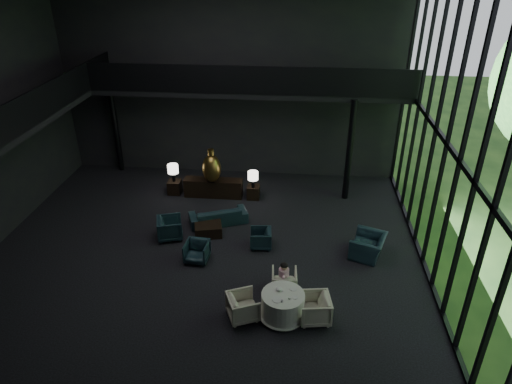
# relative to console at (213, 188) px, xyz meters

# --- Properties ---
(floor) EXTENTS (14.00, 12.00, 0.02)m
(floor) POSITION_rel_console_xyz_m (0.42, -3.63, -0.37)
(floor) COLOR black
(floor) RESTS_ON ground
(wall_back) EXTENTS (14.00, 0.04, 8.00)m
(wall_back) POSITION_rel_console_xyz_m (0.42, 2.37, 3.63)
(wall_back) COLOR black
(wall_back) RESTS_ON ground
(wall_front) EXTENTS (14.00, 0.04, 8.00)m
(wall_front) POSITION_rel_console_xyz_m (0.42, -9.63, 3.63)
(wall_front) COLOR black
(wall_front) RESTS_ON ground
(curtain_wall) EXTENTS (0.20, 12.00, 8.00)m
(curtain_wall) POSITION_rel_console_xyz_m (7.37, -3.63, 3.63)
(curtain_wall) COLOR black
(curtain_wall) RESTS_ON ground
(mezzanine_left) EXTENTS (2.00, 12.00, 0.25)m
(mezzanine_left) POSITION_rel_console_xyz_m (-5.58, -3.63, 3.63)
(mezzanine_left) COLOR black
(mezzanine_left) RESTS_ON wall_left
(mezzanine_back) EXTENTS (12.00, 2.00, 0.25)m
(mezzanine_back) POSITION_rel_console_xyz_m (1.42, 1.37, 3.63)
(mezzanine_back) COLOR black
(mezzanine_back) RESTS_ON wall_back
(railing_left) EXTENTS (0.06, 12.00, 1.00)m
(railing_left) POSITION_rel_console_xyz_m (-4.58, -3.63, 4.23)
(railing_left) COLOR black
(railing_left) RESTS_ON mezzanine_left
(railing_back) EXTENTS (12.00, 0.06, 1.00)m
(railing_back) POSITION_rel_console_xyz_m (1.42, 0.37, 4.23)
(railing_back) COLOR black
(railing_back) RESTS_ON mezzanine_back
(column_nw) EXTENTS (0.24, 0.24, 4.00)m
(column_nw) POSITION_rel_console_xyz_m (-4.58, 2.07, 1.63)
(column_nw) COLOR black
(column_nw) RESTS_ON floor
(column_ne) EXTENTS (0.24, 0.24, 4.00)m
(column_ne) POSITION_rel_console_xyz_m (5.22, 0.37, 1.63)
(column_ne) COLOR black
(column_ne) RESTS_ON floor
(console) EXTENTS (2.31, 0.52, 0.73)m
(console) POSITION_rel_console_xyz_m (0.00, 0.00, 0.00)
(console) COLOR black
(console) RESTS_ON floor
(bronze_urn) EXTENTS (0.72, 0.72, 1.34)m
(bronze_urn) POSITION_rel_console_xyz_m (0.00, -0.17, 0.94)
(bronze_urn) COLOR #A76B25
(bronze_urn) RESTS_ON console
(side_table_left) EXTENTS (0.50, 0.50, 0.55)m
(side_table_left) POSITION_rel_console_xyz_m (-1.60, 0.08, -0.09)
(side_table_left) COLOR black
(side_table_left) RESTS_ON floor
(table_lamp_left) EXTENTS (0.43, 0.43, 0.72)m
(table_lamp_left) POSITION_rel_console_xyz_m (-1.60, 0.06, 0.70)
(table_lamp_left) COLOR black
(table_lamp_left) RESTS_ON side_table_left
(side_table_right) EXTENTS (0.49, 0.49, 0.53)m
(side_table_right) POSITION_rel_console_xyz_m (1.60, -0.02, -0.10)
(side_table_right) COLOR black
(side_table_right) RESTS_ON floor
(table_lamp_right) EXTENTS (0.40, 0.40, 0.68)m
(table_lamp_right) POSITION_rel_console_xyz_m (1.60, -0.14, 0.65)
(table_lamp_right) COLOR black
(table_lamp_right) RESTS_ON side_table_right
(sofa) EXTENTS (2.10, 1.29, 0.79)m
(sofa) POSITION_rel_console_xyz_m (0.54, -1.98, 0.03)
(sofa) COLOR #13262C
(sofa) RESTS_ON floor
(lounge_armchair_west) EXTENTS (1.03, 1.07, 0.90)m
(lounge_armchair_west) POSITION_rel_console_xyz_m (-0.93, -3.10, 0.08)
(lounge_armchair_west) COLOR black
(lounge_armchair_west) RESTS_ON floor
(lounge_armchair_east) EXTENTS (0.63, 0.67, 0.64)m
(lounge_armchair_east) POSITION_rel_console_xyz_m (2.18, -3.34, -0.05)
(lounge_armchair_east) COLOR #273F4B
(lounge_armchair_east) RESTS_ON floor
(lounge_armchair_south) EXTENTS (0.73, 0.69, 0.70)m
(lounge_armchair_south) POSITION_rel_console_xyz_m (0.25, -4.30, -0.02)
(lounge_armchair_south) COLOR #243F4B
(lounge_armchair_south) RESTS_ON floor
(window_armchair) EXTENTS (1.13, 1.39, 1.04)m
(window_armchair) POSITION_rel_console_xyz_m (5.64, -3.50, 0.15)
(window_armchair) COLOR black
(window_armchair) RESTS_ON floor
(coffee_table) EXTENTS (1.10, 1.10, 0.40)m
(coffee_table) POSITION_rel_console_xyz_m (0.30, -2.69, -0.16)
(coffee_table) COLOR black
(coffee_table) RESTS_ON floor
(dining_table) EXTENTS (1.30, 1.30, 0.75)m
(dining_table) POSITION_rel_console_xyz_m (3.06, -6.53, -0.04)
(dining_table) COLOR white
(dining_table) RESTS_ON floor
(dining_chair_north) EXTENTS (0.70, 0.66, 0.68)m
(dining_chair_north) POSITION_rel_console_xyz_m (3.05, -5.45, -0.03)
(dining_chair_north) COLOR #BEB19C
(dining_chair_north) RESTS_ON floor
(dining_chair_east) EXTENTS (0.91, 0.95, 0.87)m
(dining_chair_east) POSITION_rel_console_xyz_m (3.90, -6.57, 0.07)
(dining_chair_east) COLOR #B4B3AF
(dining_chair_east) RESTS_ON floor
(dining_chair_west) EXTENTS (0.99, 1.02, 0.81)m
(dining_chair_west) POSITION_rel_console_xyz_m (2.02, -6.67, 0.04)
(dining_chair_west) COLOR #BAB19D
(dining_chair_west) RESTS_ON floor
(child) EXTENTS (0.29, 0.29, 0.63)m
(child) POSITION_rel_console_xyz_m (3.04, -5.61, 0.39)
(child) COLOR #C5849D
(child) RESTS_ON dining_chair_north
(plate_a) EXTENTS (0.30, 0.30, 0.02)m
(plate_a) POSITION_rel_console_xyz_m (2.92, -6.76, 0.39)
(plate_a) COLOR white
(plate_a) RESTS_ON dining_table
(plate_b) EXTENTS (0.24, 0.24, 0.01)m
(plate_b) POSITION_rel_console_xyz_m (3.32, -6.28, 0.39)
(plate_b) COLOR white
(plate_b) RESTS_ON dining_table
(saucer) EXTENTS (0.19, 0.19, 0.01)m
(saucer) POSITION_rel_console_xyz_m (3.38, -6.63, 0.39)
(saucer) COLOR white
(saucer) RESTS_ON dining_table
(coffee_cup) EXTENTS (0.08, 0.08, 0.05)m
(coffee_cup) POSITION_rel_console_xyz_m (3.23, -6.69, 0.42)
(coffee_cup) COLOR white
(coffee_cup) RESTS_ON saucer
(cereal_bowl) EXTENTS (0.18, 0.18, 0.09)m
(cereal_bowl) POSITION_rel_console_xyz_m (2.95, -6.38, 0.43)
(cereal_bowl) COLOR white
(cereal_bowl) RESTS_ON dining_table
(cream_pot) EXTENTS (0.06, 0.06, 0.06)m
(cream_pot) POSITION_rel_console_xyz_m (3.04, -6.83, 0.41)
(cream_pot) COLOR #99999E
(cream_pot) RESTS_ON dining_table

